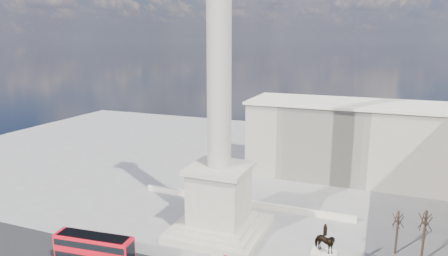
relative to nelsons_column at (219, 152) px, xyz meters
The scene contains 7 objects.
ground 13.85m from the nelsons_column, 90.00° to the right, with size 180.00×180.00×0.00m, color gray.
nelsons_column is the anchor object (origin of this frame).
balustrade_wall 16.55m from the nelsons_column, 90.00° to the left, with size 40.00×0.60×1.10m, color beige.
building_northeast 40.57m from the nelsons_column, 60.26° to the left, with size 51.00×17.00×16.60m.
red_bus_a 21.97m from the nelsons_column, 127.26° to the right, with size 11.03×3.60×4.39m.
bare_tree_mid 26.94m from the nelsons_column, ahead, with size 1.78×1.78×6.75m.
bare_tree_far 29.75m from the nelsons_column, ahead, with size 1.93×1.93×7.86m.
Camera 1 is at (22.21, -48.72, 29.48)m, focal length 32.00 mm.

